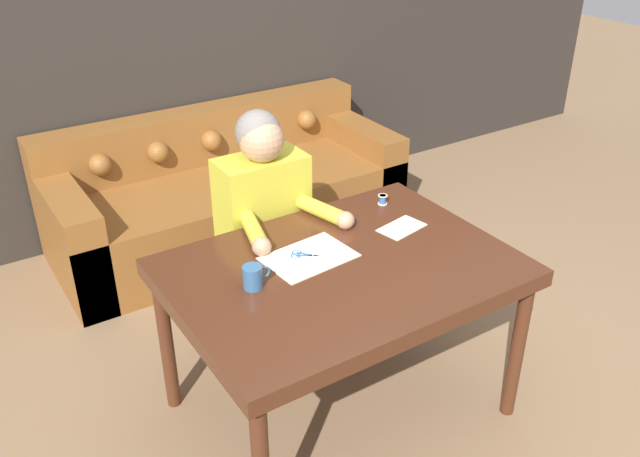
{
  "coord_description": "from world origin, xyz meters",
  "views": [
    {
      "loc": [
        -1.35,
        -1.8,
        2.17
      ],
      "look_at": [
        -0.05,
        0.21,
        0.85
      ],
      "focal_mm": 38.0,
      "sensor_mm": 36.0,
      "label": 1
    }
  ],
  "objects_px": {
    "couch": "(226,196)",
    "thread_spool": "(383,200)",
    "dining_table": "(342,280)",
    "mug": "(253,277)",
    "person": "(265,233)",
    "scissors": "(306,255)"
  },
  "relations": [
    {
      "from": "couch",
      "to": "thread_spool",
      "type": "bearing_deg",
      "value": -82.16
    },
    {
      "from": "dining_table",
      "to": "couch",
      "type": "bearing_deg",
      "value": 80.69
    },
    {
      "from": "dining_table",
      "to": "mug",
      "type": "relative_size",
      "value": 11.9
    },
    {
      "from": "person",
      "to": "thread_spool",
      "type": "distance_m",
      "value": 0.57
    },
    {
      "from": "couch",
      "to": "person",
      "type": "xyz_separation_m",
      "value": [
        -0.29,
        -1.07,
        0.33
      ]
    },
    {
      "from": "couch",
      "to": "mug",
      "type": "bearing_deg",
      "value": -111.48
    },
    {
      "from": "couch",
      "to": "thread_spool",
      "type": "distance_m",
      "value": 1.44
    },
    {
      "from": "scissors",
      "to": "mug",
      "type": "xyz_separation_m",
      "value": [
        -0.28,
        -0.09,
        0.04
      ]
    },
    {
      "from": "mug",
      "to": "thread_spool",
      "type": "relative_size",
      "value": 2.51
    },
    {
      "from": "person",
      "to": "scissors",
      "type": "bearing_deg",
      "value": -97.73
    },
    {
      "from": "mug",
      "to": "dining_table",
      "type": "bearing_deg",
      "value": -7.79
    },
    {
      "from": "person",
      "to": "couch",
      "type": "bearing_deg",
      "value": 74.64
    },
    {
      "from": "scissors",
      "to": "couch",
      "type": "bearing_deg",
      "value": 76.94
    },
    {
      "from": "thread_spool",
      "to": "couch",
      "type": "bearing_deg",
      "value": 97.84
    },
    {
      "from": "dining_table",
      "to": "scissors",
      "type": "bearing_deg",
      "value": 121.56
    },
    {
      "from": "mug",
      "to": "person",
      "type": "bearing_deg",
      "value": 58.16
    },
    {
      "from": "person",
      "to": "thread_spool",
      "type": "relative_size",
      "value": 26.9
    },
    {
      "from": "person",
      "to": "thread_spool",
      "type": "xyz_separation_m",
      "value": [
        0.48,
        -0.27,
        0.16
      ]
    },
    {
      "from": "dining_table",
      "to": "mug",
      "type": "distance_m",
      "value": 0.39
    },
    {
      "from": "person",
      "to": "thread_spool",
      "type": "bearing_deg",
      "value": -29.51
    },
    {
      "from": "couch",
      "to": "scissors",
      "type": "bearing_deg",
      "value": -103.06
    },
    {
      "from": "dining_table",
      "to": "person",
      "type": "bearing_deg",
      "value": 91.75
    }
  ]
}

